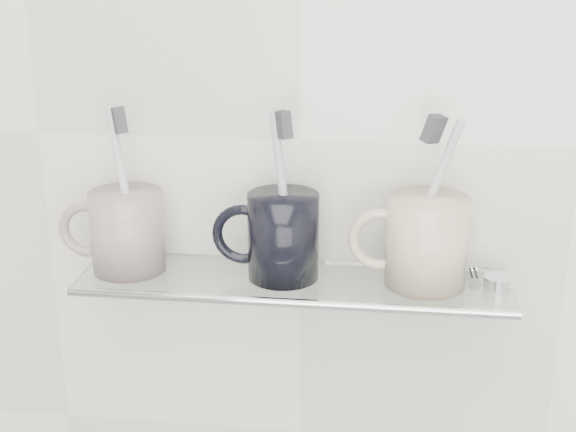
% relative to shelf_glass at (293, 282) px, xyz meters
% --- Properties ---
extents(wall_back, '(2.50, 0.00, 2.50)m').
position_rel_shelf_glass_xyz_m(wall_back, '(0.00, 0.06, 0.15)').
color(wall_back, silver).
rests_on(wall_back, ground).
extents(shelf_glass, '(0.50, 0.12, 0.01)m').
position_rel_shelf_glass_xyz_m(shelf_glass, '(0.00, 0.00, 0.00)').
color(shelf_glass, silver).
rests_on(shelf_glass, wall_back).
extents(shelf_rail, '(0.50, 0.01, 0.01)m').
position_rel_shelf_glass_xyz_m(shelf_rail, '(0.00, -0.06, 0.00)').
color(shelf_rail, silver).
rests_on(shelf_rail, shelf_glass).
extents(bracket_left, '(0.02, 0.03, 0.02)m').
position_rel_shelf_glass_xyz_m(bracket_left, '(-0.21, 0.05, -0.01)').
color(bracket_left, silver).
rests_on(bracket_left, wall_back).
extents(bracket_right, '(0.02, 0.03, 0.02)m').
position_rel_shelf_glass_xyz_m(bracket_right, '(0.21, 0.05, -0.01)').
color(bracket_right, silver).
rests_on(bracket_right, wall_back).
extents(mug_left, '(0.09, 0.09, 0.10)m').
position_rel_shelf_glass_xyz_m(mug_left, '(-0.20, 0.00, 0.05)').
color(mug_left, silver).
rests_on(mug_left, shelf_glass).
extents(mug_left_handle, '(0.07, 0.01, 0.07)m').
position_rel_shelf_glass_xyz_m(mug_left_handle, '(-0.25, 0.00, 0.05)').
color(mug_left_handle, silver).
rests_on(mug_left_handle, mug_left).
extents(toothbrush_left, '(0.05, 0.04, 0.19)m').
position_rel_shelf_glass_xyz_m(toothbrush_left, '(-0.20, 0.00, 0.10)').
color(toothbrush_left, silver).
rests_on(toothbrush_left, mug_left).
extents(bristles_left, '(0.03, 0.03, 0.03)m').
position_rel_shelf_glass_xyz_m(bristles_left, '(-0.20, 0.00, 0.19)').
color(bristles_left, '#323539').
rests_on(bristles_left, toothbrush_left).
extents(mug_center, '(0.08, 0.08, 0.10)m').
position_rel_shelf_glass_xyz_m(mug_center, '(-0.01, 0.00, 0.05)').
color(mug_center, black).
rests_on(mug_center, shelf_glass).
extents(mug_center_handle, '(0.07, 0.01, 0.07)m').
position_rel_shelf_glass_xyz_m(mug_center_handle, '(-0.06, 0.00, 0.05)').
color(mug_center_handle, black).
rests_on(mug_center_handle, mug_center).
extents(toothbrush_center, '(0.04, 0.03, 0.19)m').
position_rel_shelf_glass_xyz_m(toothbrush_center, '(-0.01, 0.00, 0.10)').
color(toothbrush_center, '#A1ADB1').
rests_on(toothbrush_center, mug_center).
extents(bristles_center, '(0.03, 0.03, 0.03)m').
position_rel_shelf_glass_xyz_m(bristles_center, '(-0.01, 0.00, 0.19)').
color(bristles_center, '#323539').
rests_on(bristles_center, toothbrush_center).
extents(mug_right, '(0.10, 0.10, 0.10)m').
position_rel_shelf_glass_xyz_m(mug_right, '(0.15, 0.00, 0.06)').
color(mug_right, beige).
rests_on(mug_right, shelf_glass).
extents(mug_right_handle, '(0.07, 0.01, 0.07)m').
position_rel_shelf_glass_xyz_m(mug_right_handle, '(0.10, 0.00, 0.06)').
color(mug_right_handle, beige).
rests_on(mug_right_handle, mug_right).
extents(toothbrush_right, '(0.07, 0.02, 0.19)m').
position_rel_shelf_glass_xyz_m(toothbrush_right, '(0.15, 0.00, 0.10)').
color(toothbrush_right, silver).
rests_on(toothbrush_right, mug_right).
extents(bristles_right, '(0.03, 0.03, 0.03)m').
position_rel_shelf_glass_xyz_m(bristles_right, '(0.15, 0.00, 0.19)').
color(bristles_right, '#323539').
rests_on(bristles_right, toothbrush_right).
extents(chrome_cap, '(0.03, 0.03, 0.01)m').
position_rel_shelf_glass_xyz_m(chrome_cap, '(0.23, 0.00, 0.01)').
color(chrome_cap, silver).
rests_on(chrome_cap, shelf_glass).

